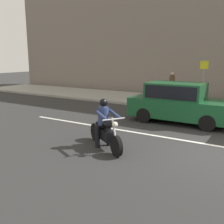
{
  "coord_description": "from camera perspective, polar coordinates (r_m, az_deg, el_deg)",
  "views": [
    {
      "loc": [
        1.06,
        -7.64,
        2.8
      ],
      "look_at": [
        -3.55,
        -0.11,
        0.93
      ],
      "focal_mm": 41.79,
      "sensor_mm": 36.0,
      "label": 1
    }
  ],
  "objects": [
    {
      "name": "ground_plane",
      "position": [
        8.21,
        22.36,
        -8.91
      ],
      "size": [
        80.0,
        80.0,
        0.0
      ],
      "primitive_type": "plane",
      "color": "#2B2B2B"
    },
    {
      "name": "parked_sedan_forest_green",
      "position": [
        11.58,
        14.34,
        2.04
      ],
      "size": [
        4.27,
        1.82,
        1.72
      ],
      "color": "#164C28",
      "rests_on": "ground_plane"
    },
    {
      "name": "street_sign_post",
      "position": [
        15.55,
        19.38,
        7.01
      ],
      "size": [
        0.44,
        0.08,
        2.47
      ],
      "color": "gray",
      "rests_on": "sidewalk_slab"
    },
    {
      "name": "motorcycle_with_rider_denim_blue",
      "position": [
        8.1,
        -1.57,
        -3.52
      ],
      "size": [
        1.91,
        1.3,
        1.55
      ],
      "color": "black",
      "rests_on": "ground_plane"
    },
    {
      "name": "pedestrian_bystander",
      "position": [
        16.7,
        12.98,
        6.03
      ],
      "size": [
        0.34,
        0.34,
        1.74
      ],
      "color": "black",
      "rests_on": "sidewalk_slab"
    }
  ]
}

